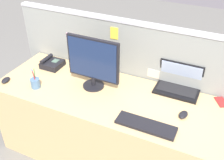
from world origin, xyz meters
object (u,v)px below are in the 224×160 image
object	(u,v)px
laptop	(179,83)
keyboard_main	(146,125)
desktop_monitor	(93,62)
computer_mouse_left_hand	(6,80)
computer_mouse_right_hand	(183,115)
desk_phone	(52,64)
cell_phone_red_case	(221,102)
pen_cup	(35,83)

from	to	relation	value
laptop	keyboard_main	size ratio (longest dim) A/B	0.84
desktop_monitor	computer_mouse_left_hand	bearing A→B (deg)	-159.38
computer_mouse_right_hand	desktop_monitor	bearing A→B (deg)	-175.21
desk_phone	computer_mouse_left_hand	bearing A→B (deg)	-118.71
keyboard_main	computer_mouse_right_hand	size ratio (longest dim) A/B	4.42
keyboard_main	cell_phone_red_case	world-z (taller)	keyboard_main
computer_mouse_left_hand	cell_phone_red_case	distance (m)	1.87
desktop_monitor	keyboard_main	world-z (taller)	desktop_monitor
computer_mouse_right_hand	cell_phone_red_case	size ratio (longest dim) A/B	0.77
computer_mouse_left_hand	cell_phone_red_case	bearing A→B (deg)	3.90
laptop	desk_phone	bearing A→B (deg)	-173.08
desktop_monitor	computer_mouse_right_hand	world-z (taller)	desktop_monitor
desktop_monitor	pen_cup	xyz separation A→B (m)	(-0.45, -0.24, -0.20)
computer_mouse_right_hand	computer_mouse_left_hand	world-z (taller)	same
laptop	pen_cup	xyz separation A→B (m)	(-1.13, -0.50, -0.02)
desktop_monitor	cell_phone_red_case	distance (m)	1.10
desk_phone	cell_phone_red_case	xyz separation A→B (m)	(1.58, 0.11, -0.03)
desk_phone	keyboard_main	xyz separation A→B (m)	(1.12, -0.41, -0.02)
pen_cup	cell_phone_red_case	size ratio (longest dim) A/B	1.42
desk_phone	pen_cup	bearing A→B (deg)	-76.75
computer_mouse_left_hand	pen_cup	bearing A→B (deg)	-3.83
pen_cup	computer_mouse_right_hand	bearing A→B (deg)	7.71
keyboard_main	pen_cup	world-z (taller)	pen_cup
computer_mouse_right_hand	pen_cup	world-z (taller)	pen_cup
desktop_monitor	computer_mouse_left_hand	size ratio (longest dim) A/B	4.71
cell_phone_red_case	computer_mouse_left_hand	bearing A→B (deg)	166.19
laptop	computer_mouse_right_hand	world-z (taller)	laptop
keyboard_main	cell_phone_red_case	size ratio (longest dim) A/B	3.40
keyboard_main	laptop	bearing A→B (deg)	80.20
keyboard_main	computer_mouse_left_hand	xyz separation A→B (m)	(-1.34, 0.01, 0.01)
desktop_monitor	cell_phone_red_case	size ratio (longest dim) A/B	3.62
computer_mouse_left_hand	computer_mouse_right_hand	bearing A→B (deg)	-4.28
desk_phone	keyboard_main	size ratio (longest dim) A/B	0.42
desk_phone	laptop	bearing A→B (deg)	6.92
keyboard_main	computer_mouse_right_hand	bearing A→B (deg)	45.61
computer_mouse_left_hand	keyboard_main	bearing A→B (deg)	-12.62
laptop	keyboard_main	distance (m)	0.57
laptop	computer_mouse_left_hand	size ratio (longest dim) A/B	3.69
laptop	computer_mouse_right_hand	distance (m)	0.36
laptop	computer_mouse_left_hand	bearing A→B (deg)	-159.08
laptop	cell_phone_red_case	world-z (taller)	laptop
computer_mouse_left_hand	laptop	bearing A→B (deg)	8.83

